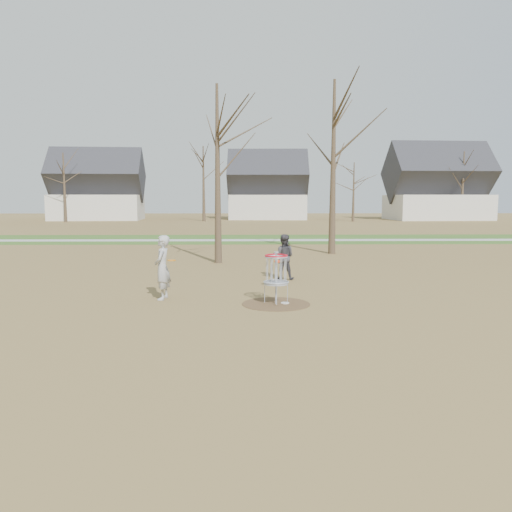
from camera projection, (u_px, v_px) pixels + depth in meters
The scene contains 11 objects.
ground at pixel (276, 304), 13.10m from camera, with size 160.00×160.00×0.00m, color brown.
green_band at pixel (258, 239), 33.96m from camera, with size 160.00×8.00×0.01m, color #2D5119.
footpath at pixel (259, 240), 32.96m from camera, with size 160.00×1.50×0.01m, color #9E9E99.
dirt_circle at pixel (276, 304), 13.10m from camera, with size 1.80×1.80×0.01m, color #47331E.
player_standing at pixel (162, 268), 13.61m from camera, with size 0.64×0.42×1.77m, color #AAAAAA.
player_throwing at pixel (284, 257), 17.03m from camera, with size 0.75×0.59×1.55m, color #3B393F.
disc_grounded at pixel (285, 303), 13.15m from camera, with size 0.22×0.22×0.02m, color silver.
discs_in_play at pixel (231, 261), 14.30m from camera, with size 3.17×2.04×0.31m.
disc_golf_basket at pixel (276, 270), 13.00m from camera, with size 0.64×0.64×1.35m.
bare_trees at pixel (273, 171), 48.06m from camera, with size 52.62×44.98×9.00m.
houses_row at pixel (286, 192), 64.97m from camera, with size 56.51×10.01×7.26m.
Camera 1 is at (-0.76, -12.86, 2.76)m, focal length 35.00 mm.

